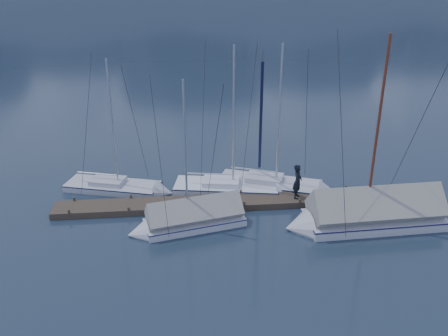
{
  "coord_description": "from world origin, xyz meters",
  "views": [
    {
      "loc": [
        -2.26,
        -20.59,
        11.98
      ],
      "look_at": [
        0.0,
        2.0,
        2.2
      ],
      "focal_mm": 38.0,
      "sensor_mm": 36.0,
      "label": 1
    }
  ],
  "objects": [
    {
      "name": "sailboat_covered_near",
      "position": [
        6.63,
        -0.78,
        0.52
      ],
      "size": [
        8.06,
        3.44,
        10.35
      ],
      "color": "silver",
      "rests_on": "ground"
    },
    {
      "name": "dock",
      "position": [
        0.0,
        2.0,
        0.11
      ],
      "size": [
        18.0,
        1.5,
        0.54
      ],
      "color": "#382D23",
      "rests_on": "ground"
    },
    {
      "name": "sailboat_open_left",
      "position": [
        -5.43,
        4.34,
        0.15
      ],
      "size": [
        6.51,
        3.48,
        8.29
      ],
      "color": "silver",
      "rests_on": "ground"
    },
    {
      "name": "sailboat_open_right",
      "position": [
        3.66,
        3.62,
        0.16
      ],
      "size": [
        7.1,
        4.33,
        9.09
      ],
      "color": "silver",
      "rests_on": "ground"
    },
    {
      "name": "ground",
      "position": [
        0.0,
        0.0,
        0.0
      ],
      "size": [
        1000.0,
        1000.0,
        0.0
      ],
      "primitive_type": "plane",
      "color": "#152231",
      "rests_on": "ground"
    },
    {
      "name": "sailboat_open_mid",
      "position": [
        1.16,
        3.62,
        0.16
      ],
      "size": [
        7.1,
        3.3,
        9.07
      ],
      "color": "white",
      "rests_on": "ground"
    },
    {
      "name": "person",
      "position": [
        3.95,
        1.89,
        1.29
      ],
      "size": [
        0.69,
        0.82,
        1.91
      ],
      "primitive_type": "imported",
      "rotation": [
        0.0,
        0.0,
        1.18
      ],
      "color": "black",
      "rests_on": "dock"
    },
    {
      "name": "sailboat_covered_far",
      "position": [
        -2.12,
        -0.13,
        0.4
      ],
      "size": [
        6.04,
        3.0,
        8.13
      ],
      "color": "silver",
      "rests_on": "ground"
    },
    {
      "name": "mooring_posts",
      "position": [
        -0.5,
        2.0,
        0.35
      ],
      "size": [
        15.12,
        1.52,
        0.35
      ],
      "color": "#382D23",
      "rests_on": "ground"
    }
  ]
}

